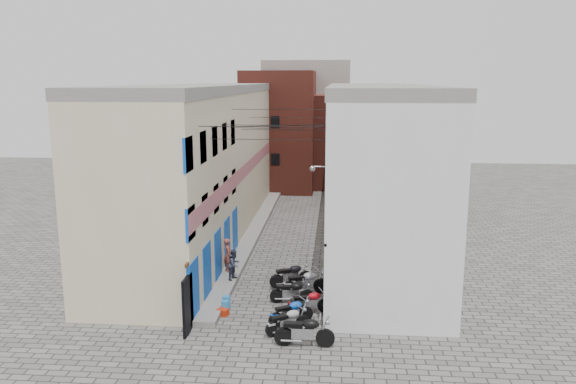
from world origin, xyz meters
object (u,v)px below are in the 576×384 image
(motorcycle_b, at_px, (288,320))
(water_jug_far, at_px, (226,302))
(motorcycle_d, at_px, (309,301))
(red_crate, at_px, (223,312))
(motorcycle_f, at_px, (305,281))
(person_b, at_px, (234,264))
(person_a, at_px, (228,255))
(motorcycle_g, at_px, (291,274))
(motorcycle_a, at_px, (304,330))
(motorcycle_e, at_px, (292,291))
(water_jug_near, at_px, (225,307))
(motorcycle_c, at_px, (291,311))

(motorcycle_b, relative_size, water_jug_far, 3.55)
(motorcycle_b, bearing_deg, motorcycle_d, 126.83)
(water_jug_far, bearing_deg, red_crate, -90.00)
(motorcycle_d, distance_m, red_crate, 3.50)
(motorcycle_f, xyz_separation_m, person_b, (-3.31, 1.01, 0.34))
(motorcycle_f, distance_m, red_crate, 4.04)
(motorcycle_d, height_order, red_crate, motorcycle_d)
(motorcycle_f, relative_size, person_a, 1.32)
(person_b, bearing_deg, person_a, 51.09)
(motorcycle_g, bearing_deg, motorcycle_a, -17.09)
(motorcycle_b, height_order, motorcycle_f, motorcycle_f)
(motorcycle_g, relative_size, person_b, 1.44)
(motorcycle_g, xyz_separation_m, person_b, (-2.62, 0.03, 0.37))
(motorcycle_d, xyz_separation_m, person_a, (-4.11, 4.09, 0.52))
(person_a, bearing_deg, person_b, -173.07)
(person_a, distance_m, red_crate, 4.69)
(person_a, distance_m, person_b, 1.18)
(person_a, bearing_deg, motorcycle_d, -153.43)
(motorcycle_d, xyz_separation_m, motorcycle_e, (-0.79, 1.05, 0.00))
(motorcycle_d, xyz_separation_m, water_jug_far, (-3.45, 0.26, -0.28))
(motorcycle_b, xyz_separation_m, person_b, (-2.90, 4.88, 0.43))
(motorcycle_g, bearing_deg, water_jug_far, -68.41)
(motorcycle_a, bearing_deg, water_jug_near, -128.77)
(motorcycle_b, bearing_deg, red_crate, -149.33)
(motorcycle_c, bearing_deg, water_jug_far, -146.29)
(motorcycle_c, xyz_separation_m, person_b, (-2.94, 4.09, 0.42))
(motorcycle_g, bearing_deg, motorcycle_d, -8.10)
(motorcycle_a, height_order, motorcycle_f, motorcycle_a)
(motorcycle_a, distance_m, water_jug_near, 4.34)
(motorcycle_a, height_order, motorcycle_c, motorcycle_a)
(motorcycle_b, xyz_separation_m, motorcycle_c, (0.04, 0.79, 0.01))
(motorcycle_b, height_order, motorcycle_c, motorcycle_c)
(motorcycle_b, height_order, motorcycle_g, motorcycle_g)
(red_crate, bearing_deg, water_jug_far, 90.00)
(motorcycle_c, xyz_separation_m, motorcycle_f, (0.37, 3.08, 0.08))
(motorcycle_f, xyz_separation_m, water_jug_near, (-3.13, -2.17, -0.38))
(motorcycle_c, relative_size, person_b, 1.32)
(motorcycle_a, relative_size, motorcycle_c, 1.15)
(motorcycle_e, relative_size, red_crate, 4.40)
(motorcycle_e, bearing_deg, person_a, -136.31)
(person_b, relative_size, water_jug_far, 2.74)
(motorcycle_e, bearing_deg, red_crate, -64.21)
(motorcycle_e, distance_m, red_crate, 3.08)
(motorcycle_e, distance_m, water_jug_far, 2.78)
(motorcycle_d, height_order, person_b, person_b)
(motorcycle_a, xyz_separation_m, motorcycle_g, (-0.94, 5.84, -0.03))
(motorcycle_e, bearing_deg, motorcycle_f, 148.70)
(motorcycle_g, distance_m, person_a, 3.34)
(motorcycle_g, xyz_separation_m, person_a, (-3.12, 1.09, 0.47))
(motorcycle_f, distance_m, water_jug_near, 3.83)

